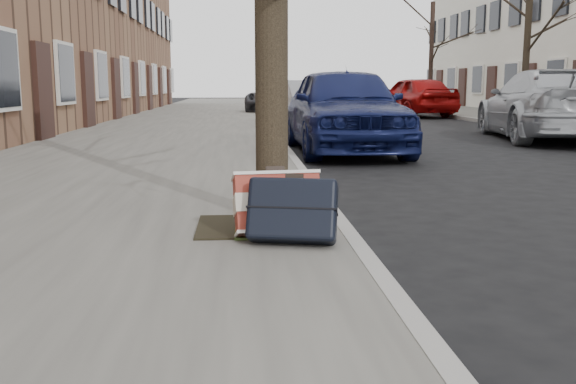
{
  "coord_description": "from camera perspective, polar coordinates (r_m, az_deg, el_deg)",
  "views": [
    {
      "loc": [
        -2.07,
        -3.79,
        1.24
      ],
      "look_at": [
        -1.73,
        0.8,
        0.47
      ],
      "focal_mm": 40.0,
      "sensor_mm": 36.0,
      "label": 1
    }
  ],
  "objects": [
    {
      "name": "far_sidewalk",
      "position": [
        21.26,
        23.55,
        5.55
      ],
      "size": [
        4.0,
        70.0,
        0.12
      ],
      "primitive_type": "cube",
      "color": "slate",
      "rests_on": "ground"
    },
    {
      "name": "suitcase_red",
      "position": [
        4.75,
        -0.93,
        -1.08
      ],
      "size": [
        0.67,
        0.42,
        0.49
      ],
      "primitive_type": "cube",
      "rotation": [
        -0.42,
        0.0,
        0.12
      ],
      "color": "maroon",
      "rests_on": "near_sidewalk"
    },
    {
      "name": "near_sidewalk",
      "position": [
        18.9,
        -9.22,
        5.82
      ],
      "size": [
        5.0,
        70.0,
        0.12
      ],
      "primitive_type": "cube",
      "color": "slate",
      "rests_on": "ground"
    },
    {
      "name": "ground",
      "position": [
        4.49,
        23.65,
        -7.29
      ],
      "size": [
        120.0,
        120.0,
        0.0
      ],
      "primitive_type": "plane",
      "color": "black",
      "rests_on": "ground"
    },
    {
      "name": "dirt_patch",
      "position": [
        5.11,
        -3.31,
        -3.04
      ],
      "size": [
        0.85,
        0.85,
        0.02
      ],
      "primitive_type": "cube",
      "color": "black",
      "rests_on": "near_sidewalk"
    },
    {
      "name": "tree_far_b",
      "position": [
        22.6,
        20.46,
        12.08
      ],
      "size": [
        0.22,
        0.22,
        4.72
      ],
      "primitive_type": "cylinder",
      "color": "black",
      "rests_on": "far_sidewalk"
    },
    {
      "name": "car_far_front",
      "position": [
        15.7,
        21.9,
        7.18
      ],
      "size": [
        3.1,
        5.71,
        1.57
      ],
      "primitive_type": "imported",
      "rotation": [
        0.0,
        0.0,
        2.97
      ],
      "color": "#A4A7AB",
      "rests_on": "ground"
    },
    {
      "name": "car_near_mid",
      "position": [
        17.8,
        2.19,
        7.72
      ],
      "size": [
        1.74,
        4.23,
        1.36
      ],
      "primitive_type": "imported",
      "rotation": [
        0.0,
        0.0,
        0.07
      ],
      "color": "#A1A2A7",
      "rests_on": "ground"
    },
    {
      "name": "car_near_front",
      "position": [
        11.93,
        5.01,
        7.38
      ],
      "size": [
        1.98,
        4.74,
        1.6
      ],
      "primitive_type": "imported",
      "rotation": [
        0.0,
        0.0,
        0.02
      ],
      "color": "#101644",
      "rests_on": "ground"
    },
    {
      "name": "tree_far_c",
      "position": [
        32.49,
        12.61,
        11.76
      ],
      "size": [
        0.22,
        0.22,
        5.04
      ],
      "primitive_type": "cylinder",
      "color": "black",
      "rests_on": "far_sidewalk"
    },
    {
      "name": "car_near_back",
      "position": [
        28.14,
        -0.74,
        8.36
      ],
      "size": [
        3.46,
        5.26,
        1.34
      ],
      "primitive_type": "imported",
      "rotation": [
        0.0,
        0.0,
        -0.27
      ],
      "color": "#313135",
      "rests_on": "ground"
    },
    {
      "name": "suitcase_navy",
      "position": [
        4.53,
        0.41,
        -1.58
      ],
      "size": [
        0.69,
        0.5,
        0.49
      ],
      "primitive_type": "cube",
      "rotation": [
        -0.42,
        0.0,
        -0.22
      ],
      "color": "black",
      "rests_on": "near_sidewalk"
    },
    {
      "name": "car_far_back",
      "position": [
        25.96,
        11.12,
        8.34
      ],
      "size": [
        2.72,
        4.88,
        1.57
      ],
      "primitive_type": "imported",
      "rotation": [
        0.0,
        0.0,
        3.34
      ],
      "color": "#930908",
      "rests_on": "ground"
    }
  ]
}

